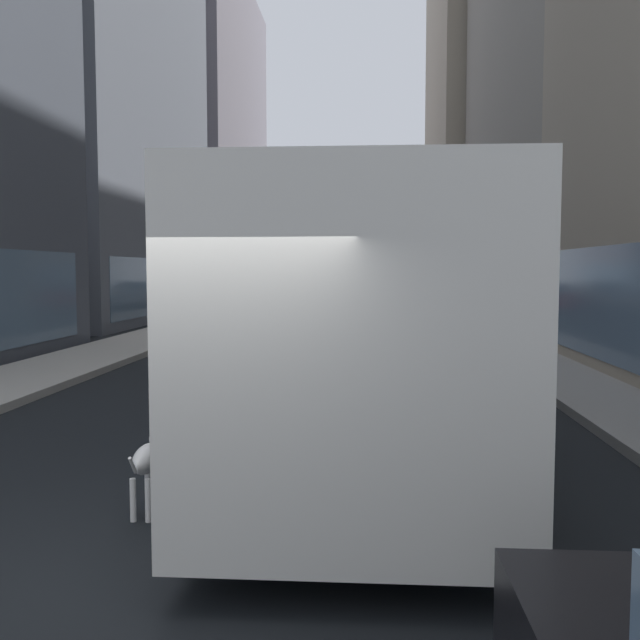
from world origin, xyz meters
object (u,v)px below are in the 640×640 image
Objects in this scene: car_red_coupe at (364,297)px; car_silver_sedan at (299,294)px; car_blue_hatchback at (389,292)px; transit_bus at (359,306)px; dalmatian_dog at (149,458)px.

car_silver_sedan is at bearing 139.44° from car_red_coupe.
car_blue_hatchback is 0.98× the size of car_red_coupe.
car_blue_hatchback is at bearing 87.44° from transit_bus.
car_blue_hatchback is at bearing 78.11° from car_red_coupe.
car_silver_sedan reaches higher than dalmatian_dog.
dalmatian_dog is at bearing -86.66° from car_silver_sedan.
car_blue_hatchback is at bearing 84.88° from dalmatian_dog.
transit_bus is 35.78m from car_blue_hatchback.
transit_bus is 2.73× the size of car_silver_sedan.
car_red_coupe is at bearing -40.56° from car_silver_sedan.
transit_bus is 31.83m from car_silver_sedan.
transit_bus is 2.62× the size of car_red_coupe.
transit_bus is at bearing -82.78° from car_silver_sedan.
car_blue_hatchback is 6.98m from car_silver_sedan.
dalmatian_dog is at bearing -93.48° from car_red_coupe.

